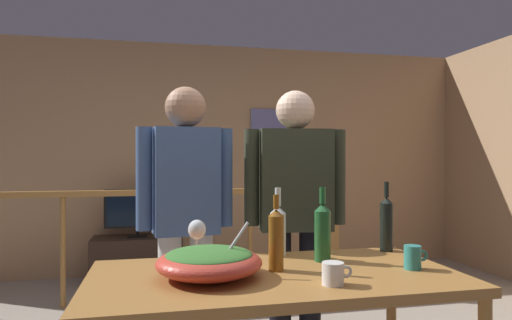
{
  "coord_description": "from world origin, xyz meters",
  "views": [
    {
      "loc": [
        -0.47,
        -2.24,
        1.27
      ],
      "look_at": [
        0.0,
        -0.07,
        1.26
      ],
      "focal_mm": 31.37,
      "sensor_mm": 36.0,
      "label": 1
    }
  ],
  "objects_px": {
    "stair_railing": "(181,223)",
    "mug_white": "(333,274)",
    "person_standing_right": "(295,204)",
    "wine_bottle_green": "(323,231)",
    "salad_bowl": "(209,261)",
    "mug_teal": "(413,257)",
    "tv_console": "(138,259)",
    "wine_bottle_clear": "(278,229)",
    "serving_table": "(276,291)",
    "framed_picture": "(270,124)",
    "wine_glass": "(197,231)",
    "wine_bottle_dark": "(386,223)",
    "flat_screen_tv": "(137,209)",
    "person_standing_left": "(186,208)",
    "wine_bottle_amber": "(276,239)"
  },
  "relations": [
    {
      "from": "wine_bottle_dark",
      "to": "person_standing_right",
      "type": "xyz_separation_m",
      "value": [
        -0.34,
        0.47,
        0.06
      ]
    },
    {
      "from": "wine_bottle_clear",
      "to": "mug_teal",
      "type": "height_order",
      "value": "wine_bottle_clear"
    },
    {
      "from": "wine_bottle_green",
      "to": "wine_bottle_clear",
      "type": "bearing_deg",
      "value": 138.28
    },
    {
      "from": "salad_bowl",
      "to": "mug_teal",
      "type": "distance_m",
      "value": 0.87
    },
    {
      "from": "wine_bottle_dark",
      "to": "person_standing_right",
      "type": "bearing_deg",
      "value": 125.56
    },
    {
      "from": "stair_railing",
      "to": "person_standing_right",
      "type": "xyz_separation_m",
      "value": [
        0.6,
        -1.48,
        0.31
      ]
    },
    {
      "from": "salad_bowl",
      "to": "person_standing_right",
      "type": "bearing_deg",
      "value": 52.45
    },
    {
      "from": "framed_picture",
      "to": "serving_table",
      "type": "xyz_separation_m",
      "value": [
        -0.79,
        -3.22,
        -0.94
      ]
    },
    {
      "from": "stair_railing",
      "to": "flat_screen_tv",
      "type": "xyz_separation_m",
      "value": [
        -0.41,
        0.65,
        0.06
      ]
    },
    {
      "from": "mug_white",
      "to": "mug_teal",
      "type": "height_order",
      "value": "mug_teal"
    },
    {
      "from": "serving_table",
      "to": "person_standing_right",
      "type": "height_order",
      "value": "person_standing_right"
    },
    {
      "from": "person_standing_left",
      "to": "framed_picture",
      "type": "bearing_deg",
      "value": -121.06
    },
    {
      "from": "person_standing_right",
      "to": "wine_bottle_green",
      "type": "bearing_deg",
      "value": 91.04
    },
    {
      "from": "mug_white",
      "to": "person_standing_right",
      "type": "bearing_deg",
      "value": 80.89
    },
    {
      "from": "tv_console",
      "to": "person_standing_right",
      "type": "height_order",
      "value": "person_standing_right"
    },
    {
      "from": "framed_picture",
      "to": "salad_bowl",
      "type": "xyz_separation_m",
      "value": [
        -1.06,
        -3.23,
        -0.8
      ]
    },
    {
      "from": "flat_screen_tv",
      "to": "salad_bowl",
      "type": "height_order",
      "value": "salad_bowl"
    },
    {
      "from": "stair_railing",
      "to": "wine_bottle_clear",
      "type": "height_order",
      "value": "wine_bottle_clear"
    },
    {
      "from": "tv_console",
      "to": "flat_screen_tv",
      "type": "bearing_deg",
      "value": -90.0
    },
    {
      "from": "salad_bowl",
      "to": "wine_glass",
      "type": "xyz_separation_m",
      "value": [
        -0.02,
        0.31,
        0.07
      ]
    },
    {
      "from": "flat_screen_tv",
      "to": "wine_bottle_amber",
      "type": "relative_size",
      "value": 2.02
    },
    {
      "from": "salad_bowl",
      "to": "wine_glass",
      "type": "relative_size",
      "value": 2.25
    },
    {
      "from": "framed_picture",
      "to": "salad_bowl",
      "type": "relative_size",
      "value": 1.07
    },
    {
      "from": "serving_table",
      "to": "wine_bottle_dark",
      "type": "xyz_separation_m",
      "value": [
        0.66,
        0.29,
        0.22
      ]
    },
    {
      "from": "wine_bottle_green",
      "to": "mug_teal",
      "type": "xyz_separation_m",
      "value": [
        0.32,
        -0.22,
        -0.09
      ]
    },
    {
      "from": "wine_bottle_amber",
      "to": "person_standing_left",
      "type": "bearing_deg",
      "value": 114.43
    },
    {
      "from": "wine_bottle_clear",
      "to": "serving_table",
      "type": "bearing_deg",
      "value": -106.72
    },
    {
      "from": "stair_railing",
      "to": "mug_white",
      "type": "bearing_deg",
      "value": -79.91
    },
    {
      "from": "tv_console",
      "to": "mug_white",
      "type": "relative_size",
      "value": 7.58
    },
    {
      "from": "stair_railing",
      "to": "tv_console",
      "type": "relative_size",
      "value": 4.59
    },
    {
      "from": "mug_teal",
      "to": "mug_white",
      "type": "bearing_deg",
      "value": -160.68
    },
    {
      "from": "wine_bottle_green",
      "to": "salad_bowl",
      "type": "bearing_deg",
      "value": -162.83
    },
    {
      "from": "mug_teal",
      "to": "serving_table",
      "type": "bearing_deg",
      "value": 173.29
    },
    {
      "from": "tv_console",
      "to": "mug_white",
      "type": "distance_m",
      "value": 3.31
    },
    {
      "from": "wine_bottle_clear",
      "to": "person_standing_left",
      "type": "relative_size",
      "value": 0.2
    },
    {
      "from": "wine_bottle_dark",
      "to": "mug_teal",
      "type": "bearing_deg",
      "value": -101.53
    },
    {
      "from": "wine_bottle_dark",
      "to": "mug_white",
      "type": "xyz_separation_m",
      "value": [
        -0.5,
        -0.51,
        -0.1
      ]
    },
    {
      "from": "stair_railing",
      "to": "wine_bottle_clear",
      "type": "bearing_deg",
      "value": -79.38
    },
    {
      "from": "tv_console",
      "to": "salad_bowl",
      "type": "xyz_separation_m",
      "value": [
        0.41,
        -2.94,
        0.63
      ]
    },
    {
      "from": "flat_screen_tv",
      "to": "wine_bottle_green",
      "type": "xyz_separation_m",
      "value": [
        0.95,
        -2.74,
        0.19
      ]
    },
    {
      "from": "wine_glass",
      "to": "wine_bottle_clear",
      "type": "xyz_separation_m",
      "value": [
        0.39,
        0.01,
        -0.01
      ]
    },
    {
      "from": "wine_bottle_green",
      "to": "wine_bottle_clear",
      "type": "relative_size",
      "value": 1.03
    },
    {
      "from": "serving_table",
      "to": "person_standing_right",
      "type": "relative_size",
      "value": 0.91
    },
    {
      "from": "salad_bowl",
      "to": "wine_bottle_dark",
      "type": "bearing_deg",
      "value": 18.22
    },
    {
      "from": "serving_table",
      "to": "salad_bowl",
      "type": "relative_size",
      "value": 3.58
    },
    {
      "from": "serving_table",
      "to": "tv_console",
      "type": "bearing_deg",
      "value": 103.14
    },
    {
      "from": "tv_console",
      "to": "wine_glass",
      "type": "bearing_deg",
      "value": -81.7
    },
    {
      "from": "stair_railing",
      "to": "serving_table",
      "type": "height_order",
      "value": "stair_railing"
    },
    {
      "from": "framed_picture",
      "to": "mug_white",
      "type": "relative_size",
      "value": 3.82
    },
    {
      "from": "wine_glass",
      "to": "wine_bottle_green",
      "type": "xyz_separation_m",
      "value": [
        0.56,
        -0.14,
        0.01
      ]
    }
  ]
}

